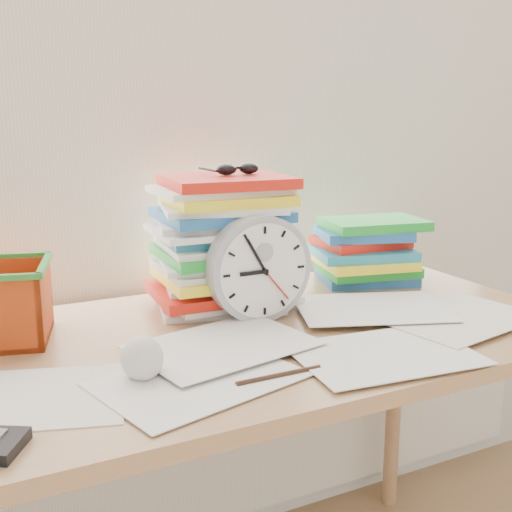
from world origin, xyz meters
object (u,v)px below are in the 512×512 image
desk (238,369)px  book_stack (366,251)px  paper_stack (224,242)px  clock (259,268)px

desk → book_stack: bearing=24.3°
paper_stack → desk: bearing=-106.0°
paper_stack → clock: size_ratio=1.38×
paper_stack → book_stack: size_ratio=1.13×
clock → book_stack: (0.38, 0.15, -0.03)m
clock → book_stack: size_ratio=0.82×
paper_stack → clock: bearing=-80.3°
paper_stack → book_stack: 0.41m
desk → paper_stack: paper_stack is taller
desk → clock: 0.21m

